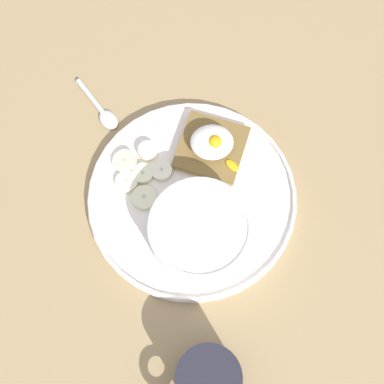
# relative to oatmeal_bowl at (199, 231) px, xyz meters

# --- Properties ---
(ground_plane) EXTENTS (1.20, 1.20, 0.02)m
(ground_plane) POSITION_rel_oatmeal_bowl_xyz_m (-0.01, 0.06, -0.05)
(ground_plane) COLOR #997F55
(ground_plane) RESTS_ON ground
(plate) EXTENTS (0.30, 0.30, 0.02)m
(plate) POSITION_rel_oatmeal_bowl_xyz_m (-0.01, 0.06, -0.03)
(plate) COLOR silver
(plate) RESTS_ON ground_plane
(oatmeal_bowl) EXTENTS (0.14, 0.14, 0.06)m
(oatmeal_bowl) POSITION_rel_oatmeal_bowl_xyz_m (0.00, 0.00, 0.00)
(oatmeal_bowl) COLOR white
(oatmeal_bowl) RESTS_ON plate
(toast_slice) EXTENTS (0.12, 0.12, 0.01)m
(toast_slice) POSITION_rel_oatmeal_bowl_xyz_m (0.03, 0.13, -0.02)
(toast_slice) COLOR brown
(toast_slice) RESTS_ON plate
(poached_egg) EXTENTS (0.07, 0.07, 0.03)m
(poached_egg) POSITION_rel_oatmeal_bowl_xyz_m (0.03, 0.13, -0.00)
(poached_egg) COLOR white
(poached_egg) RESTS_ON toast_slice
(banana_slice_front) EXTENTS (0.04, 0.04, 0.01)m
(banana_slice_front) POSITION_rel_oatmeal_bowl_xyz_m (-0.05, 0.10, -0.03)
(banana_slice_front) COLOR #F0EAC8
(banana_slice_front) RESTS_ON plate
(banana_slice_left) EXTENTS (0.05, 0.05, 0.01)m
(banana_slice_left) POSITION_rel_oatmeal_bowl_xyz_m (-0.10, 0.09, -0.03)
(banana_slice_left) COLOR #F4EFBE
(banana_slice_left) RESTS_ON plate
(banana_slice_back) EXTENTS (0.04, 0.04, 0.01)m
(banana_slice_back) POSITION_rel_oatmeal_bowl_xyz_m (-0.08, 0.10, -0.03)
(banana_slice_back) COLOR #F1F1BF
(banana_slice_back) RESTS_ON plate
(banana_slice_right) EXTENTS (0.04, 0.03, 0.02)m
(banana_slice_right) POSITION_rel_oatmeal_bowl_xyz_m (-0.10, 0.12, -0.02)
(banana_slice_right) COLOR beige
(banana_slice_right) RESTS_ON plate
(banana_slice_inner) EXTENTS (0.03, 0.03, 0.01)m
(banana_slice_inner) POSITION_rel_oatmeal_bowl_xyz_m (-0.07, 0.13, -0.02)
(banana_slice_inner) COLOR #FAECC6
(banana_slice_inner) RESTS_ON plate
(banana_slice_outer) EXTENTS (0.04, 0.04, 0.01)m
(banana_slice_outer) POSITION_rel_oatmeal_bowl_xyz_m (-0.08, 0.06, -0.03)
(banana_slice_outer) COLOR beige
(banana_slice_outer) RESTS_ON plate
(coffee_mug) EXTENTS (0.10, 0.08, 0.08)m
(coffee_mug) POSITION_rel_oatmeal_bowl_xyz_m (-0.00, -0.19, -0.00)
(coffee_mug) COLOR black
(coffee_mug) RESTS_ON ground_plane
(spoon) EXTENTS (0.07, 0.09, 0.01)m
(spoon) POSITION_rel_oatmeal_bowl_xyz_m (-0.14, 0.21, -0.04)
(spoon) COLOR silver
(spoon) RESTS_ON ground_plane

